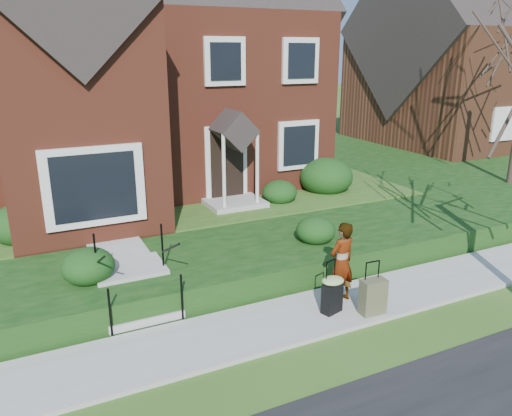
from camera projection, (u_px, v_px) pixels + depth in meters
ground at (291, 321)px, 9.41m from camera, size 120.00×120.00×0.00m
sidewalk at (291, 319)px, 9.39m from camera, size 60.00×1.60×0.08m
terrace at (244, 168)px, 20.34m from camera, size 44.00×20.00×0.60m
walkway at (106, 228)px, 12.47m from camera, size 1.20×6.00×0.06m
main_house at (140, 38)px, 15.99m from camera, size 10.40×10.20×9.40m
neighbour_house at (469, 43)px, 23.93m from camera, size 9.40×8.00×9.20m
front_steps at (135, 285)px, 9.81m from camera, size 1.40×2.02×1.50m
foundation_shrubs at (229, 196)px, 13.61m from camera, size 10.40×4.92×1.19m
woman at (342, 262)px, 9.79m from camera, size 0.67×0.50×1.65m
suitcase_black at (332, 292)px, 9.46m from camera, size 0.52×0.47×1.06m
suitcase_olive at (373, 297)px, 9.43m from camera, size 0.50×0.30×1.05m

